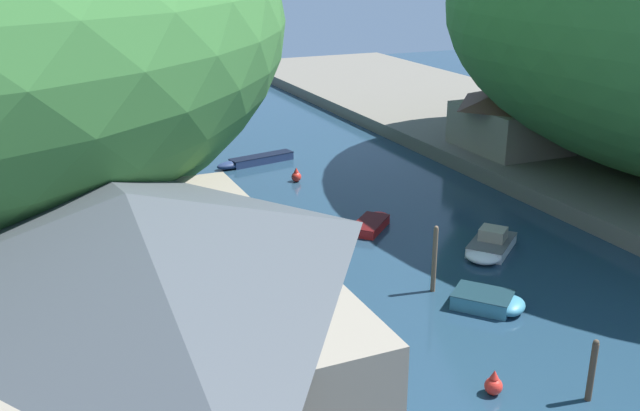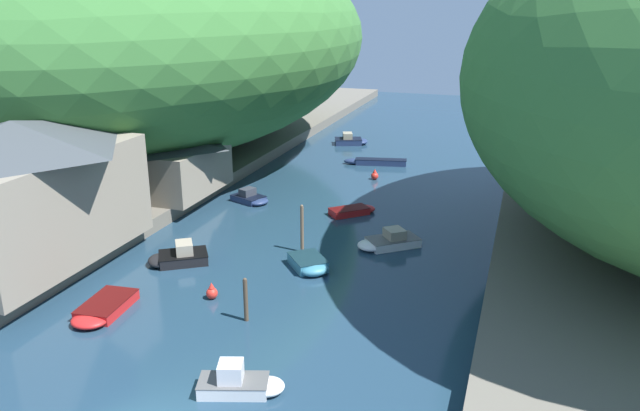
{
  "view_description": "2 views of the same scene",
  "coord_description": "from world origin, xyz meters",
  "views": [
    {
      "loc": [
        -18.07,
        -6.94,
        15.61
      ],
      "look_at": [
        -2.9,
        27.52,
        2.15
      ],
      "focal_mm": 40.0,
      "sensor_mm": 36.0,
      "label": 1
    },
    {
      "loc": [
        13.29,
        -17.67,
        16.67
      ],
      "look_at": [
        -1.01,
        25.02,
        1.52
      ],
      "focal_mm": 35.0,
      "sensor_mm": 36.0,
      "label": 2
    }
  ],
  "objects": [
    {
      "name": "water_surface",
      "position": [
        0.0,
        30.0,
        0.0
      ],
      "size": [
        130.0,
        130.0,
        0.0
      ],
      "primitive_type": "plane",
      "color": "#1E384C",
      "rests_on": "ground"
    },
    {
      "name": "right_bank",
      "position": [
        23.05,
        30.0,
        0.55
      ],
      "size": [
        22.0,
        120.0,
        1.11
      ],
      "color": "#666056",
      "rests_on": "ground"
    },
    {
      "name": "boat_yellow_tender",
      "position": [
        -8.3,
        28.28,
        0.36
      ],
      "size": [
        3.75,
        2.87,
        1.15
      ],
      "rotation": [
        0.0,
        0.0,
        4.34
      ],
      "color": "navy",
      "rests_on": "water_surface"
    },
    {
      "name": "channel_buoy_near",
      "position": [
        -3.0,
        11.23,
        0.4
      ],
      "size": [
        0.68,
        0.68,
        1.02
      ],
      "color": "red",
      "rests_on": "water_surface"
    },
    {
      "name": "channel_buoy_far",
      "position": [
        0.03,
        38.39,
        0.41
      ],
      "size": [
        0.71,
        0.71,
        1.06
      ],
      "color": "red",
      "rests_on": "water_surface"
    },
    {
      "name": "boat_far_upstream",
      "position": [
        0.84,
        28.21,
        0.28
      ],
      "size": [
        3.81,
        3.69,
        0.56
      ],
      "rotation": [
        0.0,
        0.0,
        5.46
      ],
      "color": "red",
      "rests_on": "water_surface"
    },
    {
      "name": "boat_near_quay",
      "position": [
        -7.55,
        15.05,
        0.44
      ],
      "size": [
        4.35,
        3.84,
        1.42
      ],
      "rotation": [
        0.0,
        0.0,
        2.15
      ],
      "color": "black",
      "rests_on": "water_surface"
    },
    {
      "name": "waterfront_building",
      "position": [
        -15.66,
        11.03,
        5.53
      ],
      "size": [
        9.79,
        14.76,
        8.61
      ],
      "color": "gray",
      "rests_on": "left_bank"
    },
    {
      "name": "boat_navy_launch",
      "position": [
        -6.16,
        52.17,
        0.44
      ],
      "size": [
        4.33,
        3.27,
        1.37
      ],
      "rotation": [
        0.0,
        0.0,
        5.06
      ],
      "color": "navy",
      "rests_on": "water_surface"
    },
    {
      "name": "mooring_post_middle",
      "position": [
        -0.44,
        19.47,
        1.71
      ],
      "size": [
        0.23,
        0.23,
        3.41
      ],
      "color": "brown",
      "rests_on": "water_surface"
    },
    {
      "name": "mooring_post_nearest",
      "position": [
        -0.02,
        9.51,
        1.27
      ],
      "size": [
        0.24,
        0.24,
        2.53
      ],
      "color": "#4C3D2D",
      "rests_on": "water_surface"
    },
    {
      "name": "boat_red_skiff",
      "position": [
        1.05,
        16.83,
        0.35
      ],
      "size": [
        3.55,
        3.7,
        0.72
      ],
      "rotation": [
        0.0,
        0.0,
        3.85
      ],
      "color": "teal",
      "rests_on": "water_surface"
    },
    {
      "name": "boat_white_cruiser",
      "position": [
        4.9,
        22.18,
        0.4
      ],
      "size": [
        4.65,
        4.27,
        1.27
      ],
      "rotation": [
        0.0,
        0.0,
        2.25
      ],
      "color": "white",
      "rests_on": "water_surface"
    },
    {
      "name": "boathouse_shed",
      "position": [
        -14.68,
        25.98,
        3.74
      ],
      "size": [
        8.12,
        9.29,
        5.12
      ],
      "color": "gray",
      "rests_on": "left_bank"
    },
    {
      "name": "right_bank_cottage",
      "position": [
        17.12,
        36.42,
        3.65
      ],
      "size": [
        7.18,
        8.31,
        4.91
      ],
      "color": "gray",
      "rests_on": "right_bank"
    },
    {
      "name": "boat_far_right_bank",
      "position": [
        -1.45,
        43.75,
        0.31
      ],
      "size": [
        6.62,
        2.42,
        0.62
      ],
      "rotation": [
        0.0,
        0.0,
        1.77
      ],
      "color": "navy",
      "rests_on": "water_surface"
    }
  ]
}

